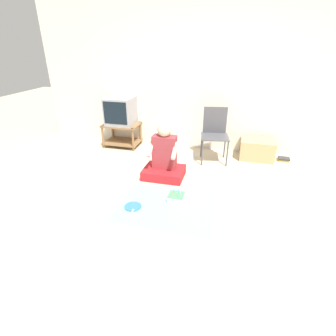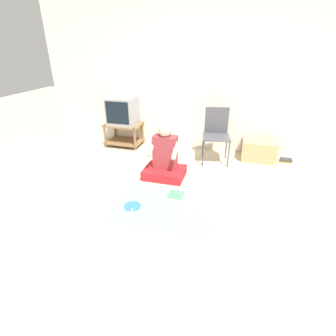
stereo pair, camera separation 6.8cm
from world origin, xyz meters
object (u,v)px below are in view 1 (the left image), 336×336
folding_chair (215,131)px  cardboard_box_stack (257,149)px  person_seated (164,159)px  tv (120,111)px  birthday_cake (176,197)px  paper_plate (133,206)px  book_pile (284,159)px

folding_chair → cardboard_box_stack: bearing=17.3°
folding_chair → person_seated: size_ratio=0.98×
tv → folding_chair: size_ratio=0.56×
cardboard_box_stack → birthday_cake: bearing=-122.5°
birthday_cake → paper_plate: size_ratio=0.95×
tv → folding_chair: bearing=-7.4°
cardboard_box_stack → person_seated: 1.76m
book_pile → paper_plate: size_ratio=0.88×
book_pile → folding_chair: bearing=-169.0°
book_pile → birthday_cake: birthday_cake is taller
cardboard_box_stack → birthday_cake: 1.99m
person_seated → birthday_cake: size_ratio=4.49×
tv → book_pile: size_ratio=2.65×
cardboard_box_stack → paper_plate: 2.52m
birthday_cake → person_seated: bearing=118.1°
tv → cardboard_box_stack: bearing=-0.1°
cardboard_box_stack → tv: bearing=179.9°
book_pile → cardboard_box_stack: bearing=-179.5°
tv → person_seated: 1.61m
folding_chair → birthday_cake: 1.56m
cardboard_box_stack → folding_chair: bearing=-162.7°
folding_chair → book_pile: folding_chair is taller
person_seated → birthday_cake: (0.33, -0.62, -0.24)m
book_pile → paper_plate: 2.82m
tv → person_seated: (1.14, -1.06, -0.41)m
folding_chair → person_seated: person_seated is taller
birthday_cake → cardboard_box_stack: bearing=57.5°
tv → person_seated: tv is taller
tv → person_seated: bearing=-43.1°
folding_chair → birthday_cake: (-0.33, -1.45, -0.47)m
person_seated → birthday_cake: 0.74m
tv → person_seated: size_ratio=0.55×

